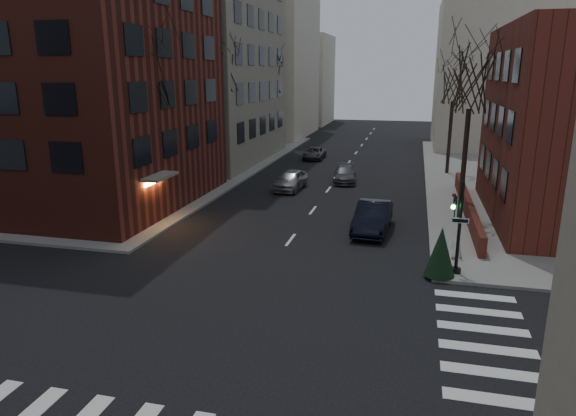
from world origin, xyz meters
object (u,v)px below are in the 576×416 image
(car_lane_far, at_px, (314,153))
(sandwich_board, at_px, (456,249))
(tree_left_c, at_px, (271,75))
(tree_right_a, at_px, (471,80))
(car_lane_gray, at_px, (345,174))
(evergreen_shrub, at_px, (441,252))
(streetlamp_near, at_px, (212,132))
(car_lane_silver, at_px, (291,180))
(parked_sedan, at_px, (373,217))
(traffic_signal, at_px, (457,233))
(tree_left_b, at_px, (222,65))
(streetlamp_far, at_px, (282,111))
(tree_right_b, at_px, (454,82))
(tree_left_a, at_px, (145,71))

(car_lane_far, xyz_separation_m, sandwich_board, (11.71, -26.24, -0.00))
(tree_left_c, xyz_separation_m, tree_right_a, (17.60, -22.00, 0.00))
(tree_right_a, distance_m, car_lane_gray, 14.13)
(evergreen_shrub, bearing_deg, sandwich_board, 70.74)
(streetlamp_near, height_order, car_lane_silver, streetlamp_near)
(tree_right_a, xyz_separation_m, parked_sedan, (-4.80, -3.53, -7.22))
(evergreen_shrub, bearing_deg, traffic_signal, 37.82)
(traffic_signal, distance_m, tree_left_b, 24.87)
(parked_sedan, bearing_deg, streetlamp_far, 116.94)
(traffic_signal, relative_size, tree_right_a, 0.41)
(sandwich_board, bearing_deg, evergreen_shrub, -119.48)
(car_lane_far, bearing_deg, streetlamp_near, -107.75)
(parked_sedan, bearing_deg, traffic_signal, -51.22)
(car_lane_far, bearing_deg, traffic_signal, -68.44)
(tree_right_b, xyz_separation_m, car_lane_gray, (-8.00, -5.02, -6.97))
(tree_left_b, xyz_separation_m, evergreen_shrub, (16.10, -17.50, -7.70))
(streetlamp_far, bearing_deg, car_lane_gray, -59.06)
(tree_left_b, height_order, tree_right_b, tree_left_b)
(tree_left_b, distance_m, streetlamp_far, 16.68)
(car_lane_far, height_order, sandwich_board, car_lane_far)
(traffic_signal, bearing_deg, streetlamp_far, 116.06)
(tree_left_c, xyz_separation_m, car_lane_silver, (6.10, -16.67, -7.30))
(tree_left_b, height_order, tree_left_c, tree_left_b)
(tree_left_c, distance_m, sandwich_board, 34.54)
(tree_left_b, bearing_deg, parked_sedan, -42.02)
(car_lane_gray, bearing_deg, parked_sedan, -81.93)
(tree_left_b, relative_size, tree_right_b, 1.18)
(tree_left_a, height_order, evergreen_shrub, tree_left_a)
(tree_left_c, bearing_deg, tree_left_a, -90.00)
(traffic_signal, distance_m, car_lane_far, 30.38)
(streetlamp_far, height_order, car_lane_far, streetlamp_far)
(tree_right_b, relative_size, car_lane_gray, 2.16)
(tree_right_b, relative_size, evergreen_shrub, 4.32)
(traffic_signal, height_order, tree_right_a, tree_right_a)
(tree_left_b, xyz_separation_m, streetlamp_near, (0.60, -4.00, -4.68))
(streetlamp_near, distance_m, car_lane_silver, 6.66)
(tree_left_b, relative_size, tree_left_c, 1.11)
(tree_left_a, height_order, streetlamp_near, tree_left_a)
(streetlamp_far, xyz_separation_m, car_lane_far, (4.60, -4.93, -3.67))
(streetlamp_far, relative_size, evergreen_shrub, 2.96)
(traffic_signal, xyz_separation_m, tree_left_a, (-16.74, 5.01, 6.56))
(tree_left_a, height_order, tree_left_c, tree_left_a)
(tree_left_a, relative_size, car_lane_silver, 2.39)
(tree_left_b, height_order, car_lane_gray, tree_left_b)
(tree_left_c, bearing_deg, streetlamp_near, -88.09)
(tree_right_a, bearing_deg, tree_left_a, -167.20)
(car_lane_gray, distance_m, evergreen_shrub, 19.60)
(tree_left_c, bearing_deg, car_lane_silver, -69.90)
(tree_left_c, bearing_deg, tree_right_b, -24.44)
(streetlamp_near, distance_m, car_lane_gray, 10.91)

